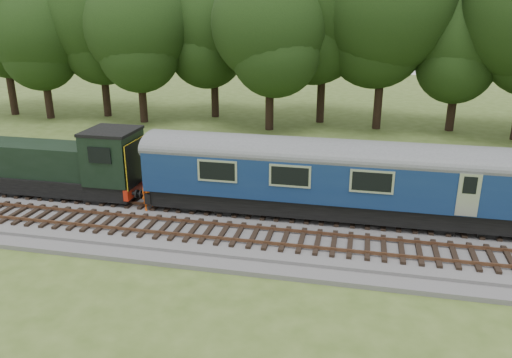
# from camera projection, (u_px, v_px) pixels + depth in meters

# --- Properties ---
(ground) EXTENTS (120.00, 120.00, 0.00)m
(ground) POSITION_uv_depth(u_px,v_px,m) (276.00, 230.00, 23.45)
(ground) COLOR #41561F
(ground) RESTS_ON ground
(ballast) EXTENTS (70.00, 7.00, 0.35)m
(ballast) POSITION_uv_depth(u_px,v_px,m) (276.00, 227.00, 23.39)
(ballast) COLOR #4C4C4F
(ballast) RESTS_ON ground
(track_north) EXTENTS (67.20, 2.40, 0.21)m
(track_north) POSITION_uv_depth(u_px,v_px,m) (281.00, 211.00, 24.61)
(track_north) COLOR black
(track_north) RESTS_ON ballast
(track_south) EXTENTS (67.20, 2.40, 0.21)m
(track_south) POSITION_uv_depth(u_px,v_px,m) (269.00, 237.00, 21.84)
(track_south) COLOR black
(track_south) RESTS_ON ballast
(fence) EXTENTS (64.00, 0.12, 1.00)m
(fence) POSITION_uv_depth(u_px,v_px,m) (290.00, 197.00, 27.60)
(fence) COLOR #6B6054
(fence) RESTS_ON ground
(tree_line) EXTENTS (70.00, 8.00, 18.00)m
(tree_line) POSITION_uv_depth(u_px,v_px,m) (320.00, 126.00, 43.76)
(tree_line) COLOR black
(tree_line) RESTS_ON ground
(dmu_railcar) EXTENTS (18.05, 2.86, 3.88)m
(dmu_railcar) POSITION_uv_depth(u_px,v_px,m) (332.00, 172.00, 23.40)
(dmu_railcar) COLOR black
(dmu_railcar) RESTS_ON ground
(shunter_loco) EXTENTS (8.91, 2.60, 3.38)m
(shunter_loco) POSITION_uv_depth(u_px,v_px,m) (67.00, 166.00, 26.41)
(shunter_loco) COLOR black
(shunter_loco) RESTS_ON ground
(worker) EXTENTS (0.84, 0.81, 1.95)m
(worker) POSITION_uv_depth(u_px,v_px,m) (149.00, 191.00, 24.64)
(worker) COLOR #E54F0C
(worker) RESTS_ON ballast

